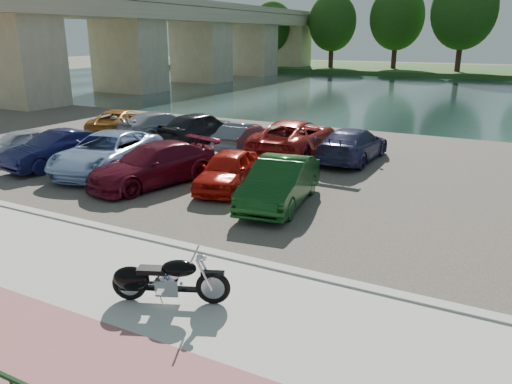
% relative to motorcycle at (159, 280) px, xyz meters
% --- Properties ---
extents(ground, '(200.00, 200.00, 0.00)m').
position_rel_motorcycle_xyz_m(ground, '(0.56, 0.39, -0.56)').
color(ground, '#595447').
rests_on(ground, ground).
extents(promenade, '(60.00, 6.00, 0.10)m').
position_rel_motorcycle_xyz_m(promenade, '(0.56, -0.61, -0.51)').
color(promenade, beige).
rests_on(promenade, ground).
extents(pink_path, '(60.00, 2.00, 0.01)m').
position_rel_motorcycle_xyz_m(pink_path, '(0.56, -2.11, -0.46)').
color(pink_path, '#9D585E').
rests_on(pink_path, promenade).
extents(kerb, '(60.00, 0.30, 0.14)m').
position_rel_motorcycle_xyz_m(kerb, '(0.56, 2.39, -0.49)').
color(kerb, beige).
rests_on(kerb, ground).
extents(parking_lot, '(60.00, 18.00, 0.04)m').
position_rel_motorcycle_xyz_m(parking_lot, '(0.56, 11.39, -0.54)').
color(parking_lot, '#3F3B33').
rests_on(parking_lot, ground).
extents(river, '(120.00, 40.00, 0.00)m').
position_rel_motorcycle_xyz_m(river, '(0.56, 40.39, -0.56)').
color(river, '#172A28').
rests_on(river, ground).
extents(far_bank, '(120.00, 24.00, 0.60)m').
position_rel_motorcycle_xyz_m(far_bank, '(0.56, 72.39, -0.26)').
color(far_bank, '#25491A').
rests_on(far_bank, ground).
extents(bridge, '(7.00, 56.00, 8.55)m').
position_rel_motorcycle_xyz_m(bridge, '(-27.44, 41.42, 4.96)').
color(bridge, tan).
rests_on(bridge, ground).
extents(motorcycle, '(2.21, 1.15, 1.05)m').
position_rel_motorcycle_xyz_m(motorcycle, '(0.00, 0.00, 0.00)').
color(motorcycle, black).
rests_on(motorcycle, promenade).
extents(car_0, '(2.72, 3.94, 1.25)m').
position_rel_motorcycle_xyz_m(car_0, '(-12.96, 6.93, 0.10)').
color(car_0, silver).
rests_on(car_0, parking_lot).
extents(car_1, '(2.10, 4.46, 1.41)m').
position_rel_motorcycle_xyz_m(car_1, '(-10.34, 6.69, 0.18)').
color(car_1, '#141741').
rests_on(car_1, parking_lot).
extents(car_2, '(3.49, 5.73, 1.49)m').
position_rel_motorcycle_xyz_m(car_2, '(-8.11, 7.07, 0.22)').
color(car_2, '#95B1DA').
rests_on(car_2, parking_lot).
extents(car_3, '(3.18, 5.23, 1.42)m').
position_rel_motorcycle_xyz_m(car_3, '(-5.41, 6.52, 0.19)').
color(car_3, maroon).
rests_on(car_3, parking_lot).
extents(car_4, '(2.31, 4.01, 1.29)m').
position_rel_motorcycle_xyz_m(car_4, '(-2.86, 7.32, 0.12)').
color(car_4, '#B8140C').
rests_on(car_4, parking_lot).
extents(car_5, '(2.12, 4.53, 1.44)m').
position_rel_motorcycle_xyz_m(car_5, '(-0.52, 6.53, 0.20)').
color(car_5, '#113F15').
rests_on(car_5, parking_lot).
extents(car_6, '(3.64, 5.20, 1.32)m').
position_rel_motorcycle_xyz_m(car_6, '(-13.06, 13.26, 0.14)').
color(car_6, '#B17328').
rests_on(car_6, parking_lot).
extents(car_7, '(3.07, 5.08, 1.38)m').
position_rel_motorcycle_xyz_m(car_7, '(-10.31, 13.19, 0.17)').
color(car_7, '#999AA2').
rests_on(car_7, parking_lot).
extents(car_8, '(2.60, 4.71, 1.52)m').
position_rel_motorcycle_xyz_m(car_8, '(-8.07, 13.37, 0.24)').
color(car_8, black).
rests_on(car_8, parking_lot).
extents(car_9, '(1.40, 3.82, 1.25)m').
position_rel_motorcycle_xyz_m(car_9, '(-5.38, 12.95, 0.10)').
color(car_9, slate).
rests_on(car_9, parking_lot).
extents(car_10, '(2.82, 5.65, 1.54)m').
position_rel_motorcycle_xyz_m(car_10, '(-2.92, 13.10, 0.25)').
color(car_10, maroon).
rests_on(car_10, parking_lot).
extents(car_11, '(2.06, 4.79, 1.37)m').
position_rel_motorcycle_xyz_m(car_11, '(-0.29, 13.16, 0.17)').
color(car_11, navy).
rests_on(car_11, parking_lot).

